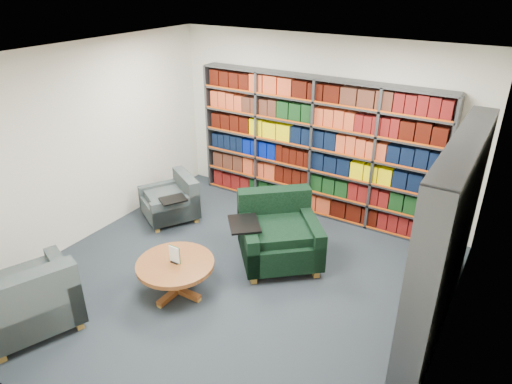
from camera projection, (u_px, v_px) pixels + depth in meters
The scene contains 7 objects.
room_shell at pixel (229, 184), 5.27m from camera, with size 5.02×5.02×2.82m.
bookshelf_back at pixel (314, 148), 7.19m from camera, with size 4.00×0.28×2.20m.
bookshelf_right at pixel (447, 239), 4.76m from camera, with size 0.28×2.50×2.20m.
chair_teal_left at pixel (174, 201), 7.31m from camera, with size 1.06×1.06×0.71m.
chair_green_right at pixel (278, 235), 6.23m from camera, with size 1.43×1.43×0.92m.
chair_teal_front at pixel (29, 303), 4.99m from camera, with size 1.25×1.29×0.88m.
coffee_table at pixel (176, 269), 5.55m from camera, with size 0.95×0.95×0.67m.
Camera 1 is at (2.76, -3.90, 3.64)m, focal length 32.00 mm.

